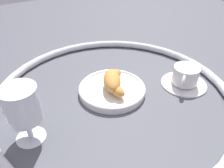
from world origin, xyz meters
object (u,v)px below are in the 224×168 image
object	(u,v)px
pastry_plate	(112,89)
croissant_large	(113,81)
coffee_cup_near	(185,77)
juice_glass_left	(22,107)

from	to	relation	value
pastry_plate	croissant_large	bearing A→B (deg)	62.45
pastry_plate	coffee_cup_near	distance (m)	0.22
coffee_cup_near	juice_glass_left	xyz separation A→B (m)	(-0.03, -0.45, 0.07)
coffee_cup_near	juice_glass_left	size ratio (longest dim) A/B	0.97
croissant_large	juice_glass_left	distance (m)	0.26
pastry_plate	juice_glass_left	size ratio (longest dim) A/B	1.37
croissant_large	coffee_cup_near	bearing A→B (deg)	69.02
pastry_plate	juice_glass_left	distance (m)	0.26
croissant_large	coffee_cup_near	distance (m)	0.22
pastry_plate	juice_glass_left	bearing A→B (deg)	-78.52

